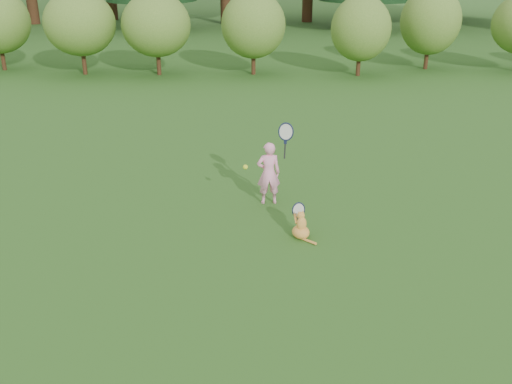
# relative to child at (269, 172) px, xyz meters

# --- Properties ---
(ground) EXTENTS (100.00, 100.00, 0.00)m
(ground) POSITION_rel_child_xyz_m (-0.39, -2.00, -0.54)
(ground) COLOR #295217
(ground) RESTS_ON ground
(shrub_row) EXTENTS (28.00, 3.00, 2.80)m
(shrub_row) POSITION_rel_child_xyz_m (-0.39, 11.00, 0.86)
(shrub_row) COLOR #487123
(shrub_row) RESTS_ON ground
(child) EXTENTS (0.59, 0.36, 1.55)m
(child) POSITION_rel_child_xyz_m (0.00, 0.00, 0.00)
(child) COLOR #FF98BD
(child) RESTS_ON ground
(cat) EXTENTS (0.41, 0.57, 0.57)m
(cat) POSITION_rel_child_xyz_m (0.45, -1.20, -0.33)
(cat) COLOR #C47F25
(cat) RESTS_ON ground
(tennis_ball) EXTENTS (0.08, 0.08, 0.08)m
(tennis_ball) POSITION_rel_child_xyz_m (-0.37, -0.27, 0.18)
(tennis_ball) COLOR #C8DC19
(tennis_ball) RESTS_ON ground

